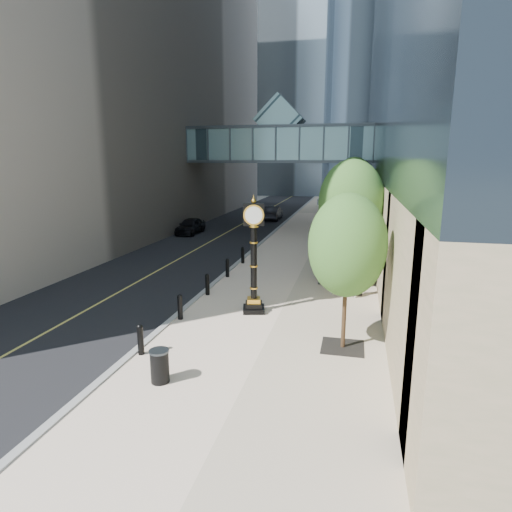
# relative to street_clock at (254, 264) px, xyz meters

# --- Properties ---
(ground) EXTENTS (320.00, 320.00, 0.00)m
(ground) POSITION_rel_street_clock_xyz_m (0.09, -5.69, -2.07)
(ground) COLOR gray
(ground) RESTS_ON ground
(road) EXTENTS (8.00, 180.00, 0.02)m
(road) POSITION_rel_street_clock_xyz_m (-6.91, 34.31, -2.06)
(road) COLOR black
(road) RESTS_ON ground
(sidewalk) EXTENTS (8.00, 180.00, 0.06)m
(sidewalk) POSITION_rel_street_clock_xyz_m (1.09, 34.31, -2.04)
(sidewalk) COLOR beige
(sidewalk) RESTS_ON ground
(curb) EXTENTS (0.25, 180.00, 0.07)m
(curb) POSITION_rel_street_clock_xyz_m (-2.91, 34.31, -2.04)
(curb) COLOR gray
(curb) RESTS_ON ground
(distant_tower_c) EXTENTS (22.00, 22.00, 65.00)m
(distant_tower_c) POSITION_rel_street_clock_xyz_m (-5.91, 114.31, 30.43)
(distant_tower_c) COLOR #93A9B9
(distant_tower_c) RESTS_ON ground
(skywalk) EXTENTS (17.00, 4.20, 5.80)m
(skywalk) POSITION_rel_street_clock_xyz_m (-2.91, 22.31, 5.64)
(skywalk) COLOR slate
(skywalk) RESTS_ON ground
(entrance_canopy) EXTENTS (3.00, 8.00, 4.38)m
(entrance_canopy) POSITION_rel_street_clock_xyz_m (3.57, 8.31, 2.12)
(entrance_canopy) COLOR #383F44
(entrance_canopy) RESTS_ON ground
(bollard_row) EXTENTS (0.20, 16.20, 0.90)m
(bollard_row) POSITION_rel_street_clock_xyz_m (-2.61, 3.31, -1.56)
(bollard_row) COLOR black
(bollard_row) RESTS_ON sidewalk
(street_trees) EXTENTS (3.09, 28.49, 6.35)m
(street_trees) POSITION_rel_street_clock_xyz_m (3.69, 10.46, 1.86)
(street_trees) COLOR black
(street_trees) RESTS_ON sidewalk
(street_clock) EXTENTS (1.05, 1.05, 4.64)m
(street_clock) POSITION_rel_street_clock_xyz_m (0.00, 0.00, 0.00)
(street_clock) COLOR black
(street_clock) RESTS_ON sidewalk
(trash_bin) EXTENTS (0.67, 0.67, 0.90)m
(trash_bin) POSITION_rel_street_clock_xyz_m (-1.24, -6.17, -1.56)
(trash_bin) COLOR black
(trash_bin) RESTS_ON sidewalk
(pedestrian) EXTENTS (0.70, 0.47, 1.88)m
(pedestrian) POSITION_rel_street_clock_xyz_m (3.89, 2.81, -1.07)
(pedestrian) COLOR beige
(pedestrian) RESTS_ON sidewalk
(car_near) EXTENTS (1.60, 3.97, 1.35)m
(car_near) POSITION_rel_street_clock_xyz_m (-9.75, 17.65, -1.38)
(car_near) COLOR black
(car_near) RESTS_ON road
(car_far) EXTENTS (1.55, 4.31, 1.41)m
(car_far) POSITION_rel_street_clock_xyz_m (-4.57, 27.97, -1.35)
(car_far) COLOR #222227
(car_far) RESTS_ON road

